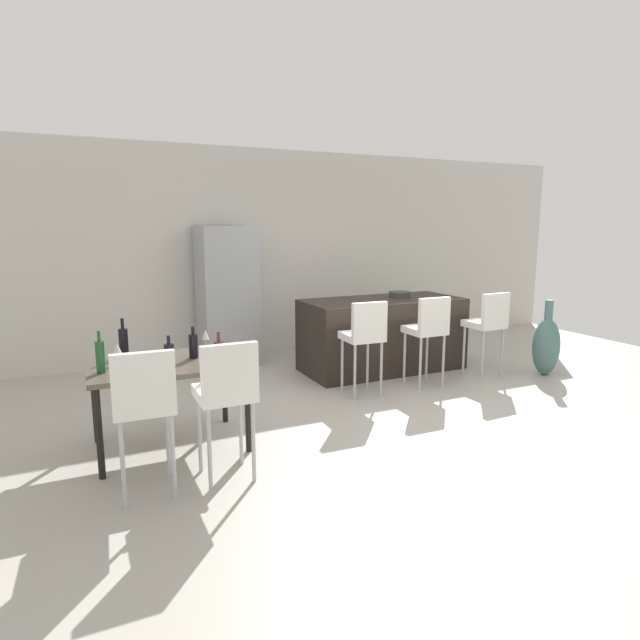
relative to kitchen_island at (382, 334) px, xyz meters
The scene contains 20 objects.
ground_plane 1.46m from the kitchen_island, 120.49° to the right, with size 10.00×10.00×0.00m, color #ADA89E.
back_wall 2.00m from the kitchen_island, 114.02° to the left, with size 10.00×0.12×2.90m, color beige.
kitchen_island is the anchor object (origin of this frame).
bar_chair_left 1.15m from the kitchen_island, 131.65° to the right, with size 0.42×0.42×1.05m.
bar_chair_middle 0.88m from the kitchen_island, 83.74° to the right, with size 0.40×0.40×1.05m.
bar_chair_right 1.32m from the kitchen_island, 40.37° to the right, with size 0.42×0.42×1.05m.
dining_table 3.20m from the kitchen_island, 155.25° to the right, with size 1.25×0.86×0.74m.
dining_chair_near 3.84m from the kitchen_island, 146.24° to the right, with size 0.42×0.42×1.05m.
dining_chair_far 3.39m from the kitchen_island, 140.90° to the right, with size 0.40×0.40×1.05m.
wine_bottle_near 3.73m from the kitchen_island, 156.90° to the right, with size 0.07×0.07×0.33m.
wine_bottle_end 3.00m from the kitchen_island, 154.13° to the right, with size 0.08×0.08×0.27m.
wine_bottle_far 3.37m from the kitchen_island, 163.10° to the right, with size 0.08×0.08×0.33m.
wine_bottle_corner 3.10m from the kitchen_island, 146.40° to the right, with size 0.07×0.07×0.29m.
wine_bottle_left 3.34m from the kitchen_island, 151.62° to the right, with size 0.08×0.08×0.27m.
wine_glass_middle 3.53m from the kitchen_island, 159.18° to the right, with size 0.07×0.07×0.17m.
wine_glass_right 2.73m from the kitchen_island, 158.26° to the right, with size 0.07×0.07×0.17m.
refrigerator 2.11m from the kitchen_island, 146.33° to the left, with size 0.72×0.68×1.84m, color #939699.
fruit_bowl 0.59m from the kitchen_island, 13.95° to the left, with size 0.29×0.29×0.07m, color #333338.
floor_vase 2.03m from the kitchen_island, 32.51° to the right, with size 0.32×0.32×0.94m.
potted_plant 1.82m from the kitchen_island, 38.50° to the left, with size 0.43×0.43×0.63m.
Camera 1 is at (-2.84, -4.48, 1.85)m, focal length 29.59 mm.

